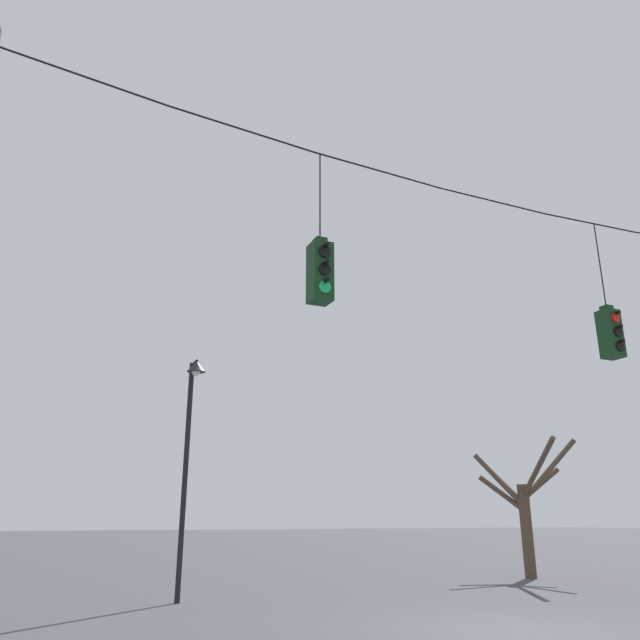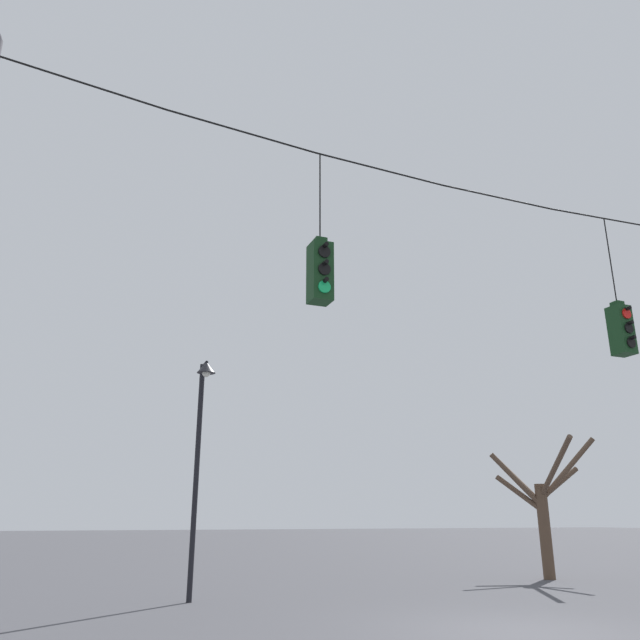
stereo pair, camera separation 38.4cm
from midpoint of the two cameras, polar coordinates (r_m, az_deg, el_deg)
The scene contains 6 objects.
ground_plane at distance 11.48m, azimuth 16.57°, elevation -25.66°, with size 200.00×200.00×0.00m, color #424247.
span_wire at distance 12.52m, azimuth 14.70°, elevation 11.19°, with size 17.28×0.03×0.56m.
traffic_light_near_left_pole at distance 9.83m, azimuth -1.10°, elevation 4.48°, with size 0.34×0.46×2.64m.
traffic_light_near_right_pole at distance 13.29m, azimuth 24.27°, elevation -1.06°, with size 0.34×0.46×2.84m.
street_lamp at distance 14.76m, azimuth -12.55°, elevation -9.66°, with size 0.43×0.75×5.25m.
bare_tree at distance 21.06m, azimuth 17.72°, elevation -15.86°, with size 2.73×3.45×4.13m.
Camera 1 is at (-7.33, -8.73, 1.71)m, focal length 35.00 mm.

